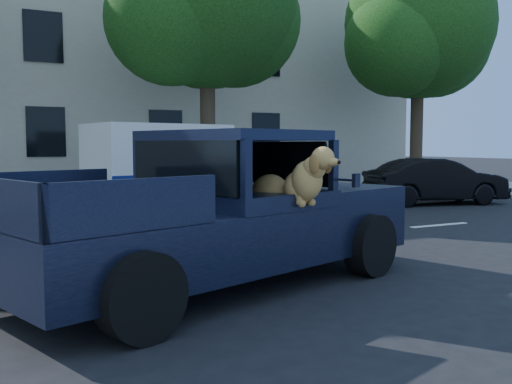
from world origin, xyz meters
TOP-DOWN VIEW (x-y plane):
  - ground at (0.00, 0.00)m, footprint 120.00×120.00m
  - far_sidewalk at (0.00, 9.20)m, footprint 60.00×4.00m
  - lane_stripes at (2.00, 3.40)m, footprint 21.60×0.14m
  - street_tree_mid at (5.03, 9.62)m, footprint 6.00×5.20m
  - street_tree_right at (13.03, 9.62)m, footprint 6.00×5.20m
  - building_main at (3.00, 16.50)m, footprint 26.00×6.00m
  - pickup_truck at (1.37, 0.59)m, footprint 5.90×3.75m
  - mail_truck at (3.32, 8.18)m, footprint 4.49×2.83m
  - parked_sedan at (11.24, 6.83)m, footprint 2.44×4.42m

SIDE VIEW (x-z plane):
  - ground at x=0.00m, z-range 0.00..0.00m
  - lane_stripes at x=2.00m, z-range 0.00..0.01m
  - far_sidewalk at x=0.00m, z-range 0.00..0.15m
  - pickup_truck at x=1.37m, z-range -0.32..1.65m
  - parked_sedan at x=11.24m, z-range 0.00..1.38m
  - mail_truck at x=3.32m, z-range -0.14..2.16m
  - building_main at x=3.00m, z-range 0.00..9.00m
  - street_tree_mid at x=5.03m, z-range 1.41..10.01m
  - street_tree_right at x=13.03m, z-range 1.41..10.01m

